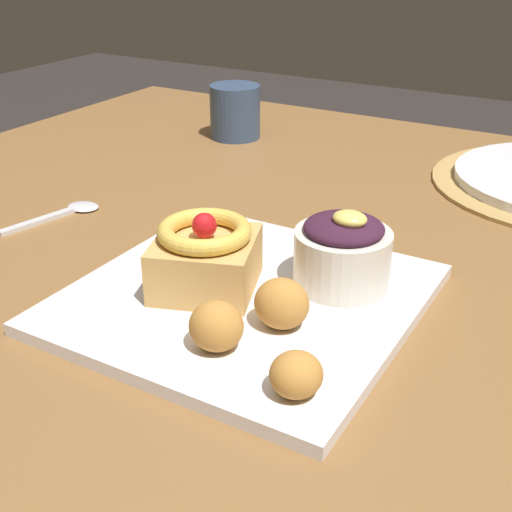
{
  "coord_description": "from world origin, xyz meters",
  "views": [
    {
      "loc": [
        0.27,
        -0.55,
        1.04
      ],
      "look_at": [
        -0.01,
        -0.08,
        0.77
      ],
      "focal_mm": 47.53,
      "sensor_mm": 36.0,
      "label": 1
    }
  ],
  "objects_px": {
    "berry_ramekin": "(343,252)",
    "cake_slice": "(206,256)",
    "fritter_back": "(216,326)",
    "fritter_front": "(296,374)",
    "spoon": "(65,212)",
    "fritter_middle": "(282,304)",
    "front_plate": "(245,298)",
    "coffee_mug": "(235,112)"
  },
  "relations": [
    {
      "from": "berry_ramekin",
      "to": "cake_slice",
      "type": "bearing_deg",
      "value": -146.83
    },
    {
      "from": "fritter_back",
      "to": "berry_ramekin",
      "type": "bearing_deg",
      "value": 73.99
    },
    {
      "from": "fritter_front",
      "to": "spoon",
      "type": "distance_m",
      "value": 0.44
    },
    {
      "from": "berry_ramekin",
      "to": "fritter_front",
      "type": "height_order",
      "value": "berry_ramekin"
    },
    {
      "from": "fritter_middle",
      "to": "spoon",
      "type": "xyz_separation_m",
      "value": [
        -0.35,
        0.1,
        -0.03
      ]
    },
    {
      "from": "berry_ramekin",
      "to": "fritter_back",
      "type": "xyz_separation_m",
      "value": [
        -0.04,
        -0.14,
        -0.01
      ]
    },
    {
      "from": "fritter_middle",
      "to": "spoon",
      "type": "height_order",
      "value": "fritter_middle"
    },
    {
      "from": "cake_slice",
      "to": "fritter_back",
      "type": "relative_size",
      "value": 2.63
    },
    {
      "from": "front_plate",
      "to": "berry_ramekin",
      "type": "distance_m",
      "value": 0.1
    },
    {
      "from": "berry_ramekin",
      "to": "spoon",
      "type": "height_order",
      "value": "berry_ramekin"
    },
    {
      "from": "berry_ramekin",
      "to": "fritter_middle",
      "type": "distance_m",
      "value": 0.09
    },
    {
      "from": "fritter_back",
      "to": "cake_slice",
      "type": "bearing_deg",
      "value": 128.61
    },
    {
      "from": "cake_slice",
      "to": "berry_ramekin",
      "type": "distance_m",
      "value": 0.12
    },
    {
      "from": "spoon",
      "to": "front_plate",
      "type": "bearing_deg",
      "value": -91.13
    },
    {
      "from": "coffee_mug",
      "to": "spoon",
      "type": "bearing_deg",
      "value": -91.1
    },
    {
      "from": "spoon",
      "to": "fritter_back",
      "type": "bearing_deg",
      "value": -103.71
    },
    {
      "from": "berry_ramekin",
      "to": "fritter_middle",
      "type": "height_order",
      "value": "berry_ramekin"
    },
    {
      "from": "front_plate",
      "to": "berry_ramekin",
      "type": "height_order",
      "value": "berry_ramekin"
    },
    {
      "from": "berry_ramekin",
      "to": "fritter_front",
      "type": "xyz_separation_m",
      "value": [
        0.04,
        -0.16,
        -0.02
      ]
    },
    {
      "from": "cake_slice",
      "to": "spoon",
      "type": "distance_m",
      "value": 0.27
    },
    {
      "from": "berry_ramekin",
      "to": "coffee_mug",
      "type": "bearing_deg",
      "value": 132.51
    },
    {
      "from": "fritter_back",
      "to": "fritter_front",
      "type": "bearing_deg",
      "value": -13.88
    },
    {
      "from": "berry_ramekin",
      "to": "coffee_mug",
      "type": "height_order",
      "value": "berry_ramekin"
    },
    {
      "from": "front_plate",
      "to": "spoon",
      "type": "height_order",
      "value": "front_plate"
    },
    {
      "from": "front_plate",
      "to": "fritter_middle",
      "type": "distance_m",
      "value": 0.07
    },
    {
      "from": "fritter_front",
      "to": "fritter_back",
      "type": "distance_m",
      "value": 0.08
    },
    {
      "from": "cake_slice",
      "to": "fritter_middle",
      "type": "bearing_deg",
      "value": -14.65
    },
    {
      "from": "cake_slice",
      "to": "fritter_middle",
      "type": "distance_m",
      "value": 0.09
    },
    {
      "from": "spoon",
      "to": "fritter_front",
      "type": "bearing_deg",
      "value": -101.37
    },
    {
      "from": "spoon",
      "to": "fritter_middle",
      "type": "bearing_deg",
      "value": -94.06
    },
    {
      "from": "fritter_back",
      "to": "spoon",
      "type": "bearing_deg",
      "value": 153.56
    },
    {
      "from": "front_plate",
      "to": "cake_slice",
      "type": "xyz_separation_m",
      "value": [
        -0.04,
        -0.01,
        0.04
      ]
    },
    {
      "from": "berry_ramekin",
      "to": "coffee_mug",
      "type": "distance_m",
      "value": 0.52
    },
    {
      "from": "spoon",
      "to": "berry_ramekin",
      "type": "bearing_deg",
      "value": -79.42
    },
    {
      "from": "front_plate",
      "to": "fritter_back",
      "type": "bearing_deg",
      "value": -72.98
    },
    {
      "from": "berry_ramekin",
      "to": "coffee_mug",
      "type": "xyz_separation_m",
      "value": [
        -0.35,
        0.38,
        -0.0
      ]
    },
    {
      "from": "cake_slice",
      "to": "coffee_mug",
      "type": "height_order",
      "value": "cake_slice"
    },
    {
      "from": "fritter_back",
      "to": "coffee_mug",
      "type": "bearing_deg",
      "value": 120.44
    },
    {
      "from": "front_plate",
      "to": "fritter_back",
      "type": "xyz_separation_m",
      "value": [
        0.03,
        -0.09,
        0.03
      ]
    },
    {
      "from": "berry_ramekin",
      "to": "fritter_back",
      "type": "relative_size",
      "value": 2.04
    },
    {
      "from": "berry_ramekin",
      "to": "fritter_middle",
      "type": "relative_size",
      "value": 1.91
    },
    {
      "from": "front_plate",
      "to": "fritter_middle",
      "type": "height_order",
      "value": "fritter_middle"
    }
  ]
}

